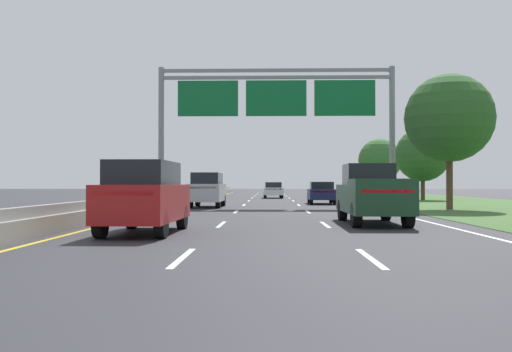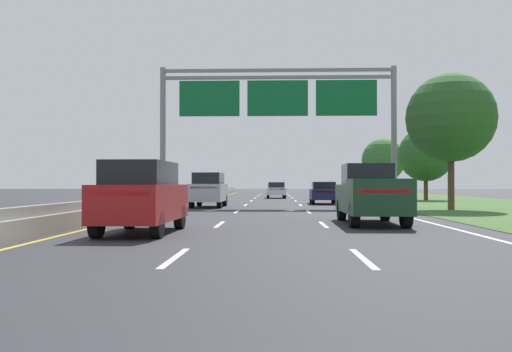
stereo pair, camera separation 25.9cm
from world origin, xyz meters
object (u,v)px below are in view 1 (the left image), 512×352
Objects in this scene: car_navy_right_lane_sedan at (321,192)px; car_red_left_lane_suv at (145,196)px; pickup_truck_darkgreen at (372,194)px; roadside_tree_distant at (380,160)px; car_silver_left_lane_suv at (207,189)px; roadside_tree_mid at (449,118)px; overhead_sign_gantry at (276,106)px; roadside_tree_far at (423,155)px; car_white_centre_lane_sedan at (273,190)px.

car_red_left_lane_suv is at bearing 164.03° from car_navy_right_lane_sedan.
pickup_truck_darkgreen is 41.43m from roadside_tree_distant.
pickup_truck_darkgreen is at bearing -59.68° from car_red_left_lane_suv.
car_red_left_lane_suv is 1.07× the size of car_navy_right_lane_sedan.
roadside_tree_mid is at bearing -101.22° from car_silver_left_lane_suv.
car_silver_left_lane_suv is 0.62× the size of roadside_tree_mid.
car_red_left_lane_suv is 24.88m from car_navy_right_lane_sedan.
roadside_tree_mid reaches higher than car_red_left_lane_suv.
overhead_sign_gantry is at bearing 157.05° from roadside_tree_mid.
pickup_truck_darkgreen is 30.31m from roadside_tree_far.
roadside_tree_far is (12.87, 13.43, -2.41)m from overhead_sign_gantry.
car_white_centre_lane_sedan is 0.94× the size of car_red_left_lane_suv.
pickup_truck_darkgreen is at bearing -119.66° from roadside_tree_mid.
car_red_left_lane_suv is 0.62× the size of roadside_tree_mid.
car_navy_right_lane_sedan is at bearing -169.72° from car_white_centre_lane_sedan.
roadside_tree_mid is (9.62, -4.07, -1.27)m from overhead_sign_gantry.
car_silver_left_lane_suv is at bearing 128.07° from car_navy_right_lane_sedan.
roadside_tree_distant is (11.50, 25.33, -2.41)m from overhead_sign_gantry.
pickup_truck_darkgreen is 1.15× the size of car_silver_left_lane_suv.
car_red_left_lane_suv is 18.14m from car_silver_left_lane_suv.
roadside_tree_mid is (6.35, -8.52, 4.29)m from car_navy_right_lane_sedan.
roadside_tree_distant is (1.87, 29.41, -1.15)m from roadside_tree_mid.
car_red_left_lane_suv is at bearing 172.45° from car_white_centre_lane_sedan.
overhead_sign_gantry is 2.39× the size of roadside_tree_far.
roadside_tree_distant is at bearing -20.26° from car_navy_right_lane_sedan.
roadside_tree_distant is at bearing -67.43° from car_white_centre_lane_sedan.
car_white_centre_lane_sedan is 21.71m from car_silver_left_lane_suv.
car_silver_left_lane_suv is at bearing 28.58° from pickup_truck_darkgreen.
car_white_centre_lane_sedan is 14.89m from roadside_tree_far.
overhead_sign_gantry is 6.87m from car_silver_left_lane_suv.
roadside_tree_distant is at bearing -11.16° from pickup_truck_darkgreen.
roadside_tree_far reaches higher than car_white_centre_lane_sedan.
pickup_truck_darkgreen is 19.62m from car_navy_right_lane_sedan.
roadside_tree_distant is (15.74, 26.51, 2.86)m from car_silver_left_lane_suv.
car_white_centre_lane_sedan is 26.41m from roadside_tree_mid.
roadside_tree_mid is 1.21× the size of roadside_tree_distant.
roadside_tree_distant is (15.59, 44.65, 2.86)m from car_red_left_lane_suv.
overhead_sign_gantry is 27.92m from roadside_tree_distant.
car_white_centre_lane_sedan is 16.02m from car_navy_right_lane_sedan.
car_navy_right_lane_sedan is 11.46m from roadside_tree_mid.
car_red_left_lane_suv is at bearing -101.95° from overhead_sign_gantry.
overhead_sign_gantry is 3.19× the size of car_silver_left_lane_suv.
car_silver_left_lane_suv is at bearing 1.53° from car_red_left_lane_suv.
car_red_left_lane_suv is (-4.09, -19.32, -5.27)m from overhead_sign_gantry.
overhead_sign_gantry is at bearing -10.89° from car_red_left_lane_suv.
roadside_tree_mid is 29.49m from roadside_tree_distant.
car_navy_right_lane_sedan is at bearing 53.66° from overhead_sign_gantry.
roadside_tree_far reaches higher than car_silver_left_lane_suv.
car_red_left_lane_suv is at bearing -178.95° from car_silver_left_lane_suv.
pickup_truck_darkgreen is 1.21× the size of car_white_centre_lane_sedan.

